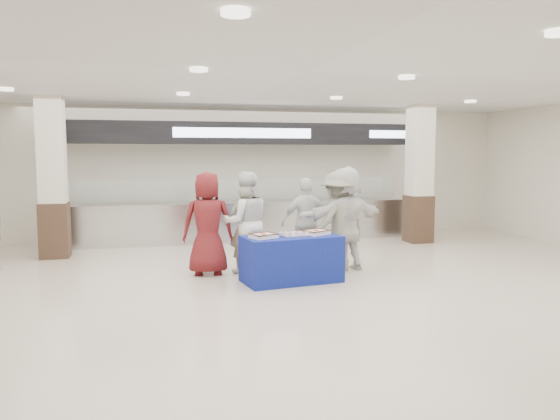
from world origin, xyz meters
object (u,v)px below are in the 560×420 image
object	(u,v)px
chef_tall	(246,222)
civilian_white	(346,218)
cupcake_tray	(294,234)
soldier_a	(245,229)
display_table	(291,259)
civilian_maroon	(208,223)
sheet_cake_right	(316,232)
chef_short	(306,222)
soldier_b	(338,221)
sheet_cake_left	(264,235)

from	to	relation	value
chef_tall	civilian_white	distance (m)	1.78
cupcake_tray	civilian_white	distance (m)	1.30
civilian_white	soldier_a	bearing A→B (deg)	-22.13
cupcake_tray	chef_tall	bearing A→B (deg)	126.29
display_table	civilian_maroon	xyz separation A→B (m)	(-1.25, 0.86, 0.51)
sheet_cake_right	soldier_a	distance (m)	1.30
chef_tall	chef_short	bearing A→B (deg)	-172.05
sheet_cake_right	chef_tall	distance (m)	1.31
civilian_white	chef_short	bearing A→B (deg)	-54.25
display_table	soldier_b	size ratio (longest dim) A/B	0.88
soldier_a	soldier_b	distance (m)	1.65
display_table	soldier_a	xyz separation A→B (m)	(-0.61, 0.84, 0.39)
soldier_a	soldier_b	bearing A→B (deg)	-179.57
sheet_cake_right	cupcake_tray	bearing A→B (deg)	-170.71
chef_short	sheet_cake_left	bearing A→B (deg)	48.46
display_table	civilian_maroon	size ratio (longest dim) A/B	0.87
sheet_cake_left	chef_tall	bearing A→B (deg)	96.41
chef_short	civilian_white	size ratio (longest dim) A/B	0.88
chef_tall	sheet_cake_left	bearing A→B (deg)	93.08
cupcake_tray	soldier_a	size ratio (longest dim) A/B	0.28
sheet_cake_right	chef_tall	xyz separation A→B (m)	(-1.03, 0.80, 0.09)
display_table	soldier_a	size ratio (longest dim) A/B	1.01
sheet_cake_left	soldier_a	bearing A→B (deg)	97.54
sheet_cake_left	sheet_cake_right	distance (m)	0.93
soldier_a	chef_short	size ratio (longest dim) A/B	0.94
display_table	chef_short	distance (m)	1.33
soldier_b	display_table	bearing A→B (deg)	8.58
chef_short	soldier_a	bearing A→B (deg)	12.67
chef_tall	cupcake_tray	bearing A→B (deg)	122.96
display_table	chef_tall	xyz separation A→B (m)	(-0.59, 0.87, 0.51)
sheet_cake_right	civilian_maroon	xyz separation A→B (m)	(-1.69, 0.79, 0.09)
display_table	civilian_maroon	distance (m)	1.60
civilian_maroon	chef_tall	size ratio (longest dim) A/B	1.00
cupcake_tray	civilian_maroon	bearing A→B (deg)	146.52
civilian_white	cupcake_tray	bearing A→B (deg)	13.77
chef_short	civilian_white	world-z (taller)	civilian_white
sheet_cake_left	cupcake_tray	distance (m)	0.54
cupcake_tray	display_table	bearing A→B (deg)	-175.13
display_table	civilian_white	world-z (taller)	civilian_white
display_table	chef_tall	world-z (taller)	chef_tall
sheet_cake_right	cupcake_tray	size ratio (longest dim) A/B	1.17
soldier_a	chef_tall	world-z (taller)	chef_tall
soldier_b	cupcake_tray	bearing A→B (deg)	9.62
sheet_cake_right	soldier_b	world-z (taller)	soldier_b
chef_short	civilian_white	xyz separation A→B (m)	(0.59, -0.46, 0.11)
sheet_cake_right	chef_tall	world-z (taller)	chef_tall
chef_short	civilian_maroon	bearing A→B (deg)	7.58
chef_tall	soldier_b	distance (m)	1.64
sheet_cake_left	cupcake_tray	xyz separation A→B (m)	(0.53, 0.10, -0.01)
sheet_cake_right	civilian_maroon	distance (m)	1.86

